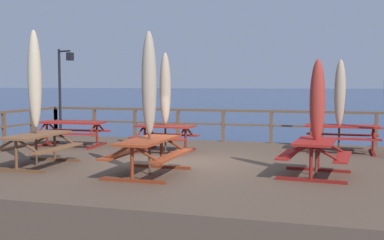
{
  "coord_description": "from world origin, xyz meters",
  "views": [
    {
      "loc": [
        3.49,
        -11.15,
        2.78
      ],
      "look_at": [
        0.0,
        0.69,
        1.84
      ],
      "focal_mm": 44.04,
      "sensor_mm": 36.0,
      "label": 1
    }
  ],
  "objects_px": {
    "picnic_table_back_right": "(37,143)",
    "patio_umbrella_short_back": "(340,93)",
    "picnic_table_mid_right": "(315,150)",
    "picnic_table_back_left": "(165,133)",
    "lamp_post_hooked": "(63,79)",
    "picnic_table_mid_centre": "(72,128)",
    "patio_umbrella_short_mid": "(149,84)",
    "patio_umbrella_tall_mid_left": "(165,89)",
    "patio_umbrella_tall_mid_right": "(317,102)",
    "patio_umbrella_tall_back_right": "(35,80)",
    "picnic_table_mid_left": "(148,149)",
    "picnic_table_front_left": "(342,132)"
  },
  "relations": [
    {
      "from": "patio_umbrella_short_mid",
      "to": "lamp_post_hooked",
      "type": "distance_m",
      "value": 7.89
    },
    {
      "from": "picnic_table_mid_right",
      "to": "patio_umbrella_tall_mid_left",
      "type": "xyz_separation_m",
      "value": [
        -4.25,
        2.53,
        1.26
      ]
    },
    {
      "from": "picnic_table_back_right",
      "to": "patio_umbrella_tall_mid_right",
      "type": "distance_m",
      "value": 6.52
    },
    {
      "from": "patio_umbrella_tall_mid_right",
      "to": "patio_umbrella_tall_back_right",
      "type": "bearing_deg",
      "value": -174.79
    },
    {
      "from": "patio_umbrella_tall_mid_right",
      "to": "patio_umbrella_tall_back_right",
      "type": "distance_m",
      "value": 6.5
    },
    {
      "from": "picnic_table_front_left",
      "to": "patio_umbrella_tall_mid_left",
      "type": "bearing_deg",
      "value": -163.83
    },
    {
      "from": "picnic_table_mid_left",
      "to": "picnic_table_front_left",
      "type": "height_order",
      "value": "same"
    },
    {
      "from": "patio_umbrella_tall_mid_left",
      "to": "patio_umbrella_short_mid",
      "type": "bearing_deg",
      "value": -75.99
    },
    {
      "from": "picnic_table_mid_right",
      "to": "patio_umbrella_short_back",
      "type": "height_order",
      "value": "patio_umbrella_short_back"
    },
    {
      "from": "picnic_table_mid_left",
      "to": "patio_umbrella_short_mid",
      "type": "bearing_deg",
      "value": 38.53
    },
    {
      "from": "picnic_table_mid_right",
      "to": "patio_umbrella_short_back",
      "type": "xyz_separation_m",
      "value": [
        0.54,
        3.94,
        1.14
      ]
    },
    {
      "from": "picnic_table_front_left",
      "to": "patio_umbrella_tall_mid_left",
      "type": "distance_m",
      "value": 5.22
    },
    {
      "from": "picnic_table_back_right",
      "to": "picnic_table_back_left",
      "type": "height_order",
      "value": "same"
    },
    {
      "from": "patio_umbrella_short_back",
      "to": "patio_umbrella_tall_back_right",
      "type": "bearing_deg",
      "value": -147.45
    },
    {
      "from": "picnic_table_back_right",
      "to": "patio_umbrella_short_back",
      "type": "relative_size",
      "value": 0.76
    },
    {
      "from": "picnic_table_mid_centre",
      "to": "patio_umbrella_short_back",
      "type": "bearing_deg",
      "value": 7.38
    },
    {
      "from": "picnic_table_back_right",
      "to": "picnic_table_front_left",
      "type": "distance_m",
      "value": 8.34
    },
    {
      "from": "picnic_table_mid_right",
      "to": "patio_umbrella_short_mid",
      "type": "xyz_separation_m",
      "value": [
        -3.41,
        -0.81,
        1.4
      ]
    },
    {
      "from": "picnic_table_mid_centre",
      "to": "patio_umbrella_short_mid",
      "type": "xyz_separation_m",
      "value": [
        4.1,
        -3.71,
        1.39
      ]
    },
    {
      "from": "patio_umbrella_short_back",
      "to": "picnic_table_mid_centre",
      "type": "bearing_deg",
      "value": -172.62
    },
    {
      "from": "patio_umbrella_tall_mid_left",
      "to": "picnic_table_back_left",
      "type": "bearing_deg",
      "value": -102.79
    },
    {
      "from": "patio_umbrella_tall_mid_left",
      "to": "picnic_table_mid_left",
      "type": "bearing_deg",
      "value": -76.57
    },
    {
      "from": "picnic_table_mid_right",
      "to": "lamp_post_hooked",
      "type": "bearing_deg",
      "value": 151.73
    },
    {
      "from": "patio_umbrella_short_mid",
      "to": "picnic_table_mid_right",
      "type": "bearing_deg",
      "value": 13.3
    },
    {
      "from": "picnic_table_back_left",
      "to": "patio_umbrella_tall_mid_left",
      "type": "relative_size",
      "value": 0.62
    },
    {
      "from": "picnic_table_mid_right",
      "to": "picnic_table_back_right",
      "type": "xyz_separation_m",
      "value": [
        -6.38,
        -0.57,
        0.01
      ]
    },
    {
      "from": "picnic_table_mid_right",
      "to": "picnic_table_back_left",
      "type": "distance_m",
      "value": 4.94
    },
    {
      "from": "picnic_table_back_right",
      "to": "patio_umbrella_short_back",
      "type": "distance_m",
      "value": 8.34
    },
    {
      "from": "patio_umbrella_tall_mid_right",
      "to": "lamp_post_hooked",
      "type": "distance_m",
      "value": 10.16
    },
    {
      "from": "picnic_table_front_left",
      "to": "patio_umbrella_short_mid",
      "type": "distance_m",
      "value": 6.39
    },
    {
      "from": "lamp_post_hooked",
      "to": "picnic_table_front_left",
      "type": "bearing_deg",
      "value": -5.17
    },
    {
      "from": "picnic_table_front_left",
      "to": "picnic_table_back_left",
      "type": "xyz_separation_m",
      "value": [
        -4.88,
        -1.44,
        -0.01
      ]
    },
    {
      "from": "picnic_table_mid_right",
      "to": "picnic_table_mid_left",
      "type": "height_order",
      "value": "same"
    },
    {
      "from": "picnic_table_mid_right",
      "to": "patio_umbrella_tall_mid_right",
      "type": "height_order",
      "value": "patio_umbrella_tall_mid_right"
    },
    {
      "from": "patio_umbrella_tall_mid_right",
      "to": "patio_umbrella_tall_mid_left",
      "type": "height_order",
      "value": "patio_umbrella_tall_mid_left"
    },
    {
      "from": "picnic_table_front_left",
      "to": "lamp_post_hooked",
      "type": "height_order",
      "value": "lamp_post_hooked"
    },
    {
      "from": "picnic_table_mid_right",
      "to": "picnic_table_front_left",
      "type": "height_order",
      "value": "same"
    },
    {
      "from": "patio_umbrella_short_mid",
      "to": "picnic_table_front_left",
      "type": "bearing_deg",
      "value": 49.66
    },
    {
      "from": "patio_umbrella_tall_mid_right",
      "to": "patio_umbrella_short_back",
      "type": "distance_m",
      "value": 3.9
    },
    {
      "from": "picnic_table_back_left",
      "to": "patio_umbrella_tall_back_right",
      "type": "distance_m",
      "value": 4.01
    },
    {
      "from": "picnic_table_back_right",
      "to": "picnic_table_back_left",
      "type": "relative_size",
      "value": 1.14
    },
    {
      "from": "picnic_table_mid_left",
      "to": "lamp_post_hooked",
      "type": "bearing_deg",
      "value": 134.27
    },
    {
      "from": "patio_umbrella_short_mid",
      "to": "patio_umbrella_tall_mid_left",
      "type": "height_order",
      "value": "patio_umbrella_short_mid"
    },
    {
      "from": "patio_umbrella_tall_back_right",
      "to": "patio_umbrella_short_back",
      "type": "distance_m",
      "value": 8.29
    },
    {
      "from": "picnic_table_mid_left",
      "to": "patio_umbrella_short_mid",
      "type": "xyz_separation_m",
      "value": [
        0.03,
        0.02,
        1.39
      ]
    },
    {
      "from": "patio_umbrella_short_back",
      "to": "picnic_table_front_left",
      "type": "bearing_deg",
      "value": 4.18
    },
    {
      "from": "patio_umbrella_tall_back_right",
      "to": "lamp_post_hooked",
      "type": "distance_m",
      "value": 5.89
    },
    {
      "from": "picnic_table_back_left",
      "to": "lamp_post_hooked",
      "type": "xyz_separation_m",
      "value": [
        -4.69,
        2.31,
        1.56
      ]
    },
    {
      "from": "picnic_table_back_left",
      "to": "patio_umbrella_short_back",
      "type": "distance_m",
      "value": 5.14
    },
    {
      "from": "picnic_table_mid_left",
      "to": "lamp_post_hooked",
      "type": "xyz_separation_m",
      "value": [
        -5.5,
        5.65,
        1.55
      ]
    }
  ]
}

